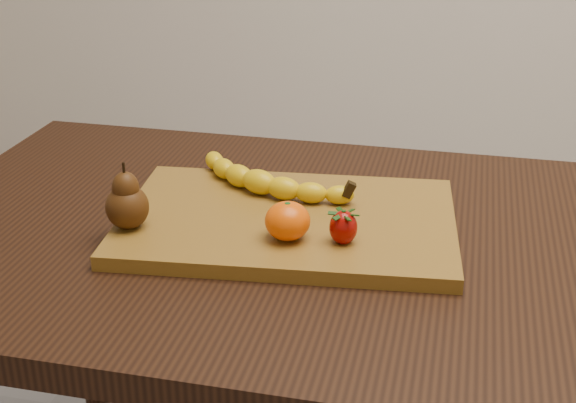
% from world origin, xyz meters
% --- Properties ---
extents(table, '(1.00, 0.70, 0.76)m').
position_xyz_m(table, '(0.00, 0.00, 0.66)').
color(table, black).
rests_on(table, ground).
extents(cutting_board, '(0.48, 0.34, 0.02)m').
position_xyz_m(cutting_board, '(0.04, 0.01, 0.77)').
color(cutting_board, brown).
rests_on(cutting_board, table).
extents(banana, '(0.23, 0.14, 0.04)m').
position_xyz_m(banana, '(-0.02, 0.07, 0.80)').
color(banana, yellow).
rests_on(banana, cutting_board).
extents(pear, '(0.06, 0.06, 0.09)m').
position_xyz_m(pear, '(-0.16, -0.08, 0.82)').
color(pear, '#43240A').
rests_on(pear, cutting_board).
extents(mandarin, '(0.06, 0.06, 0.05)m').
position_xyz_m(mandarin, '(0.05, -0.06, 0.80)').
color(mandarin, '#F85602').
rests_on(mandarin, cutting_board).
extents(strawberry, '(0.04, 0.04, 0.04)m').
position_xyz_m(strawberry, '(0.12, -0.06, 0.80)').
color(strawberry, '#980804').
rests_on(strawberry, cutting_board).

